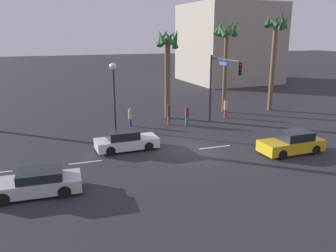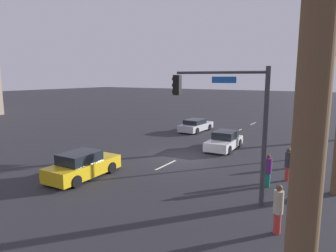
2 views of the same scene
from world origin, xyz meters
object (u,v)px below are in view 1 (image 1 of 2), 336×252
object	(u,v)px
car_2	(292,143)
traffic_signal	(220,80)
car_0	(126,141)
pedestrian_2	(169,114)
pedestrian_1	(225,108)
building_1	(228,43)
car_1	(36,183)
palm_tree_0	(275,42)
streetlamp	(114,83)
palm_tree_3	(168,54)
palm_tree_2	(226,40)
pedestrian_0	(187,115)
pedestrian_3	(130,117)

from	to	relation	value
car_2	traffic_signal	size ratio (longest dim) A/B	0.74
car_0	traffic_signal	bearing A→B (deg)	21.82
pedestrian_2	pedestrian_1	bearing A→B (deg)	6.66
pedestrian_1	building_1	xyz separation A→B (m)	(12.65, 22.99, 5.21)
car_1	palm_tree_0	distance (m)	27.12
car_0	streetlamp	size ratio (longest dim) A/B	0.78
pedestrian_1	building_1	distance (m)	26.75
pedestrian_2	palm_tree_3	distance (m)	5.63
car_0	palm_tree_0	distance (m)	19.83
palm_tree_2	palm_tree_3	distance (m)	6.43
car_2	pedestrian_2	bearing A→B (deg)	118.66
traffic_signal	building_1	size ratio (longest dim) A/B	0.44
pedestrian_0	palm_tree_0	distance (m)	12.56
car_1	pedestrian_0	bearing A→B (deg)	39.38
palm_tree_0	building_1	size ratio (longest dim) A/B	0.73
pedestrian_1	palm_tree_2	size ratio (longest dim) A/B	0.20
pedestrian_3	building_1	size ratio (longest dim) A/B	0.12
car_1	traffic_signal	bearing A→B (deg)	31.07
pedestrian_3	palm_tree_3	distance (m)	6.85
streetlamp	palm_tree_2	size ratio (longest dim) A/B	0.60
traffic_signal	pedestrian_1	bearing A→B (deg)	51.54
car_1	palm_tree_2	bearing A→B (deg)	37.53
pedestrian_2	palm_tree_2	bearing A→B (deg)	22.60
pedestrian_1	palm_tree_0	size ratio (longest dim) A/B	0.18
car_1	car_2	bearing A→B (deg)	3.42
car_2	traffic_signal	distance (m)	8.79
car_0	palm_tree_3	distance (m)	11.21
car_0	car_1	distance (m)	7.87
car_1	pedestrian_3	distance (m)	13.64
pedestrian_1	palm_tree_0	bearing A→B (deg)	12.70
pedestrian_2	pedestrian_0	bearing A→B (deg)	-25.58
palm_tree_0	palm_tree_2	xyz separation A→B (m)	(-5.05, 0.86, 0.20)
pedestrian_2	building_1	xyz separation A→B (m)	(18.67, 23.69, 5.20)
pedestrian_3	building_1	xyz separation A→B (m)	(22.04, 23.17, 5.33)
car_0	palm_tree_0	world-z (taller)	palm_tree_0
streetlamp	palm_tree_2	xyz separation A→B (m)	(11.84, 3.19, 3.25)
traffic_signal	pedestrian_3	xyz separation A→B (m)	(-7.32, 2.41, -3.21)
palm_tree_2	pedestrian_1	bearing A→B (deg)	-114.32
pedestrian_1	streetlamp	bearing A→B (deg)	-174.89
pedestrian_1	building_1	bearing A→B (deg)	61.17
car_0	building_1	size ratio (longest dim) A/B	0.32
pedestrian_2	pedestrian_3	xyz separation A→B (m)	(-3.36, 0.52, -0.12)
car_0	palm_tree_2	bearing A→B (deg)	34.84
palm_tree_0	car_0	bearing A→B (deg)	-156.17
car_0	streetlamp	xyz separation A→B (m)	(0.28, 5.25, 3.32)
car_0	building_1	bearing A→B (deg)	50.85
palm_tree_0	palm_tree_2	world-z (taller)	palm_tree_0
palm_tree_2	traffic_signal	bearing A→B (deg)	-122.47
palm_tree_0	palm_tree_2	size ratio (longest dim) A/B	1.07
traffic_signal	streetlamp	size ratio (longest dim) A/B	1.08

